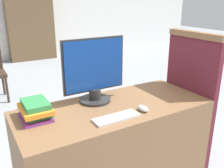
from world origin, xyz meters
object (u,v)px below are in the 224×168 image
Objects in this scene: monitor at (94,72)px; keyboard at (116,118)px; mouse at (143,108)px; book_stack at (36,110)px.

monitor is 0.42m from keyboard.
mouse is (0.22, -0.35, -0.22)m from monitor.
mouse is 0.38× the size of book_stack.
keyboard is at bearing -92.61° from monitor.
keyboard is (-0.02, -0.35, -0.23)m from monitor.
book_stack is (-0.48, -0.06, -0.18)m from monitor.
mouse is at bearing -22.00° from book_stack.
monitor is at bearing 87.39° from keyboard.
monitor is 5.05× the size of mouse.
book_stack is (-0.70, 0.28, 0.04)m from mouse.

